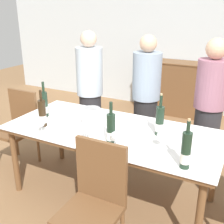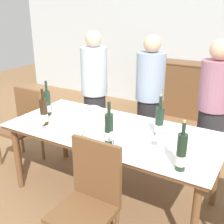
{
  "view_description": "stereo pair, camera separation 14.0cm",
  "coord_description": "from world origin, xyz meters",
  "px_view_note": "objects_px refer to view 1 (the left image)",
  "views": [
    {
      "loc": [
        1.13,
        -2.17,
        1.85
      ],
      "look_at": [
        0.0,
        0.0,
        0.93
      ],
      "focal_mm": 45.0,
      "sensor_mm": 36.0,
      "label": 1
    },
    {
      "loc": [
        1.25,
        -2.11,
        1.85
      ],
      "look_at": [
        0.0,
        0.0,
        0.93
      ],
      "focal_mm": 45.0,
      "sensor_mm": 36.0,
      "label": 2
    }
  ],
  "objects_px": {
    "wine_bottle_1": "(42,114)",
    "wine_glass_3": "(115,136)",
    "dining_table": "(112,136)",
    "person_host": "(90,95)",
    "wine_bottle_3": "(45,105)",
    "chair_near_front": "(95,197)",
    "wine_bottle_2": "(160,122)",
    "wine_glass_2": "(86,130)",
    "wine_glass_1": "(161,136)",
    "chair_left_end": "(19,123)",
    "person_guest_right": "(208,112)",
    "ice_bucket": "(91,118)",
    "person_guest_left": "(146,102)",
    "wine_bottle_0": "(111,130)",
    "sideboard_cabinet": "(181,89)",
    "wine_glass_0": "(41,124)",
    "wine_bottle_4": "(186,151)"
  },
  "relations": [
    {
      "from": "dining_table",
      "to": "person_host",
      "type": "distance_m",
      "value": 1.04
    },
    {
      "from": "dining_table",
      "to": "wine_bottle_3",
      "type": "bearing_deg",
      "value": -179.39
    },
    {
      "from": "wine_bottle_1",
      "to": "chair_left_end",
      "type": "relative_size",
      "value": 0.4
    },
    {
      "from": "wine_bottle_1",
      "to": "wine_bottle_3",
      "type": "bearing_deg",
      "value": 125.42
    },
    {
      "from": "wine_bottle_1",
      "to": "chair_near_front",
      "type": "height_order",
      "value": "wine_bottle_1"
    },
    {
      "from": "wine_glass_1",
      "to": "wine_glass_3",
      "type": "relative_size",
      "value": 1.0
    },
    {
      "from": "wine_bottle_0",
      "to": "person_guest_right",
      "type": "bearing_deg",
      "value": 59.72
    },
    {
      "from": "wine_glass_1",
      "to": "wine_glass_2",
      "type": "bearing_deg",
      "value": -163.81
    },
    {
      "from": "wine_bottle_3",
      "to": "wine_glass_1",
      "type": "distance_m",
      "value": 1.33
    },
    {
      "from": "wine_bottle_3",
      "to": "person_host",
      "type": "distance_m",
      "value": 0.77
    },
    {
      "from": "wine_glass_2",
      "to": "person_guest_left",
      "type": "relative_size",
      "value": 0.1
    },
    {
      "from": "chair_left_end",
      "to": "person_host",
      "type": "distance_m",
      "value": 0.95
    },
    {
      "from": "wine_bottle_2",
      "to": "wine_glass_2",
      "type": "height_order",
      "value": "wine_bottle_2"
    },
    {
      "from": "wine_bottle_3",
      "to": "chair_near_front",
      "type": "bearing_deg",
      "value": -34.13
    },
    {
      "from": "chair_near_front",
      "to": "chair_left_end",
      "type": "bearing_deg",
      "value": 152.98
    },
    {
      "from": "ice_bucket",
      "to": "person_guest_left",
      "type": "distance_m",
      "value": 0.9
    },
    {
      "from": "wine_bottle_0",
      "to": "wine_glass_1",
      "type": "bearing_deg",
      "value": 16.85
    },
    {
      "from": "dining_table",
      "to": "person_guest_left",
      "type": "distance_m",
      "value": 0.82
    },
    {
      "from": "wine_glass_3",
      "to": "chair_near_front",
      "type": "bearing_deg",
      "value": -85.24
    },
    {
      "from": "wine_glass_2",
      "to": "person_host",
      "type": "bearing_deg",
      "value": 120.07
    },
    {
      "from": "dining_table",
      "to": "ice_bucket",
      "type": "bearing_deg",
      "value": -165.77
    },
    {
      "from": "sideboard_cabinet",
      "to": "wine_glass_2",
      "type": "bearing_deg",
      "value": -91.68
    },
    {
      "from": "wine_bottle_4",
      "to": "wine_glass_1",
      "type": "height_order",
      "value": "wine_bottle_4"
    },
    {
      "from": "wine_glass_3",
      "to": "person_host",
      "type": "relative_size",
      "value": 0.09
    },
    {
      "from": "wine_glass_2",
      "to": "wine_glass_3",
      "type": "xyz_separation_m",
      "value": [
        0.28,
        0.0,
        -0.01
      ]
    },
    {
      "from": "person_host",
      "to": "person_guest_left",
      "type": "bearing_deg",
      "value": 5.16
    },
    {
      "from": "wine_glass_0",
      "to": "person_guest_right",
      "type": "distance_m",
      "value": 1.76
    },
    {
      "from": "wine_bottle_2",
      "to": "person_host",
      "type": "xyz_separation_m",
      "value": [
        -1.14,
        0.65,
        -0.08
      ]
    },
    {
      "from": "dining_table",
      "to": "wine_bottle_4",
      "type": "xyz_separation_m",
      "value": [
        0.78,
        -0.35,
        0.2
      ]
    },
    {
      "from": "wine_bottle_1",
      "to": "wine_glass_2",
      "type": "height_order",
      "value": "wine_bottle_1"
    },
    {
      "from": "person_guest_right",
      "to": "wine_bottle_1",
      "type": "bearing_deg",
      "value": -143.2
    },
    {
      "from": "wine_bottle_3",
      "to": "wine_glass_3",
      "type": "distance_m",
      "value": 1.03
    },
    {
      "from": "wine_bottle_1",
      "to": "person_guest_left",
      "type": "height_order",
      "value": "person_guest_left"
    },
    {
      "from": "sideboard_cabinet",
      "to": "ice_bucket",
      "type": "distance_m",
      "value": 2.78
    },
    {
      "from": "ice_bucket",
      "to": "wine_bottle_3",
      "type": "distance_m",
      "value": 0.6
    },
    {
      "from": "wine_bottle_1",
      "to": "person_guest_right",
      "type": "xyz_separation_m",
      "value": [
        1.39,
        1.04,
        -0.09
      ]
    },
    {
      "from": "wine_glass_1",
      "to": "chair_near_front",
      "type": "bearing_deg",
      "value": -118.36
    },
    {
      "from": "wine_bottle_0",
      "to": "wine_bottle_1",
      "type": "bearing_deg",
      "value": 177.86
    },
    {
      "from": "dining_table",
      "to": "wine_glass_1",
      "type": "distance_m",
      "value": 0.57
    },
    {
      "from": "chair_left_end",
      "to": "wine_glass_1",
      "type": "bearing_deg",
      "value": -6.9
    },
    {
      "from": "chair_near_front",
      "to": "person_guest_right",
      "type": "height_order",
      "value": "person_guest_right"
    },
    {
      "from": "chair_left_end",
      "to": "person_guest_left",
      "type": "xyz_separation_m",
      "value": [
        1.35,
        0.73,
        0.26
      ]
    },
    {
      "from": "ice_bucket",
      "to": "chair_left_end",
      "type": "relative_size",
      "value": 0.22
    },
    {
      "from": "wine_bottle_0",
      "to": "person_host",
      "type": "xyz_separation_m",
      "value": [
        -0.83,
        1.01,
        -0.08
      ]
    },
    {
      "from": "wine_bottle_1",
      "to": "wine_glass_3",
      "type": "xyz_separation_m",
      "value": [
        0.83,
        -0.08,
        -0.02
      ]
    },
    {
      "from": "chair_left_end",
      "to": "person_guest_left",
      "type": "height_order",
      "value": "person_guest_left"
    },
    {
      "from": "wine_bottle_0",
      "to": "wine_bottle_1",
      "type": "height_order",
      "value": "wine_bottle_0"
    },
    {
      "from": "wine_glass_0",
      "to": "person_guest_left",
      "type": "distance_m",
      "value": 1.32
    },
    {
      "from": "wine_glass_1",
      "to": "chair_near_front",
      "type": "xyz_separation_m",
      "value": [
        -0.3,
        -0.56,
        -0.32
      ]
    },
    {
      "from": "chair_left_end",
      "to": "wine_glass_3",
      "type": "bearing_deg",
      "value": -14.72
    }
  ]
}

